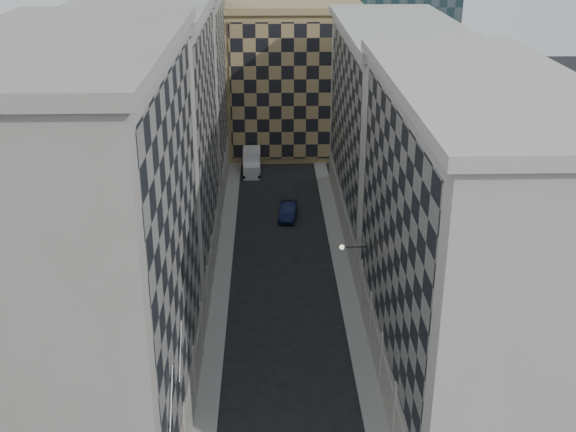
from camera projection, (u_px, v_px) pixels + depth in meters
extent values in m
cube|color=gray|center=(221.00, 283.00, 61.00)|extent=(1.50, 100.00, 0.15)
cube|color=gray|center=(345.00, 281.00, 61.28)|extent=(1.50, 100.00, 0.15)
cube|color=gray|center=(88.00, 266.00, 38.89)|extent=(10.00, 22.00, 23.00)
cube|color=gray|center=(177.00, 240.00, 38.43)|extent=(0.25, 19.36, 18.00)
cube|color=gray|center=(187.00, 414.00, 42.91)|extent=(0.45, 21.12, 3.20)
cube|color=gray|center=(60.00, 44.00, 34.22)|extent=(10.80, 22.80, 0.70)
cylinder|color=gray|center=(188.00, 378.00, 45.20)|extent=(0.90, 0.90, 4.40)
cylinder|color=gray|center=(196.00, 330.00, 50.25)|extent=(0.90, 0.90, 4.40)
cube|color=gray|center=(149.00, 150.00, 59.30)|extent=(10.00, 22.00, 22.00)
cube|color=gray|center=(207.00, 132.00, 58.84)|extent=(0.25, 19.36, 17.00)
cube|color=gray|center=(212.00, 252.00, 63.13)|extent=(0.45, 21.12, 3.20)
cube|color=gray|center=(137.00, 7.00, 54.83)|extent=(10.80, 22.80, 0.70)
cylinder|color=gray|center=(202.00, 292.00, 55.31)|extent=(0.90, 0.90, 4.40)
cylinder|color=gray|center=(208.00, 260.00, 60.36)|extent=(0.90, 0.90, 4.40)
cylinder|color=gray|center=(212.00, 232.00, 65.42)|extent=(0.90, 0.90, 4.40)
cylinder|color=gray|center=(216.00, 209.00, 70.47)|extent=(0.90, 0.90, 4.40)
cube|color=gray|center=(178.00, 93.00, 79.71)|extent=(10.00, 22.00, 21.00)
cube|color=gray|center=(222.00, 79.00, 79.25)|extent=(0.25, 19.36, 16.00)
cube|color=gray|center=(225.00, 168.00, 83.34)|extent=(0.45, 21.12, 3.20)
cylinder|color=gray|center=(219.00, 189.00, 75.52)|extent=(0.90, 0.90, 4.40)
cylinder|color=gray|center=(222.00, 171.00, 80.58)|extent=(0.90, 0.90, 4.40)
cylinder|color=gray|center=(224.00, 156.00, 85.63)|extent=(0.90, 0.90, 4.40)
cylinder|color=gray|center=(227.00, 142.00, 90.69)|extent=(0.90, 0.90, 4.40)
cube|color=#B8B3A8|center=(470.00, 253.00, 43.75)|extent=(10.00, 26.00, 20.00)
cube|color=gray|center=(391.00, 232.00, 43.03)|extent=(0.25, 22.88, 15.00)
cube|color=#B8B3A8|center=(384.00, 370.00, 46.93)|extent=(0.45, 24.96, 3.20)
cube|color=#B8B3A8|center=(489.00, 85.00, 39.68)|extent=(10.80, 26.80, 0.70)
cylinder|color=#B8B3A8|center=(401.00, 414.00, 41.92)|extent=(0.90, 0.90, 4.40)
cylinder|color=#B8B3A8|center=(387.00, 362.00, 46.69)|extent=(0.90, 0.90, 4.40)
cylinder|color=#B8B3A8|center=(375.00, 320.00, 51.47)|extent=(0.90, 0.90, 4.40)
cylinder|color=#B8B3A8|center=(366.00, 285.00, 56.25)|extent=(0.90, 0.90, 4.40)
cube|color=#B8B3A8|center=(395.00, 133.00, 68.76)|extent=(10.00, 28.00, 19.00)
cube|color=gray|center=(345.00, 119.00, 68.04)|extent=(0.25, 24.64, 14.00)
cube|color=#B8B3A8|center=(343.00, 210.00, 71.74)|extent=(0.45, 26.88, 3.20)
cube|color=#B8B3A8|center=(402.00, 28.00, 64.88)|extent=(10.80, 28.80, 0.70)
cube|color=tan|center=(292.00, 80.00, 92.60)|extent=(16.00, 14.00, 18.00)
cube|color=tan|center=(294.00, 93.00, 86.08)|extent=(15.20, 0.25, 16.50)
cube|color=tan|center=(292.00, 4.00, 88.90)|extent=(16.80, 14.80, 0.80)
cube|color=#312C26|center=(275.00, 24.00, 103.45)|extent=(6.00, 6.00, 28.00)
cylinder|color=gray|center=(171.00, 399.00, 33.97)|extent=(0.10, 2.33, 2.33)
cylinder|color=gray|center=(180.00, 351.00, 37.64)|extent=(0.10, 2.33, 2.33)
cylinder|color=black|center=(354.00, 247.00, 53.36)|extent=(1.80, 0.08, 0.08)
sphere|color=#FFE5B2|center=(342.00, 247.00, 53.33)|extent=(0.36, 0.36, 0.36)
cube|color=silver|center=(252.00, 171.00, 84.85)|extent=(1.97, 2.15, 1.60)
cube|color=silver|center=(252.00, 160.00, 86.75)|extent=(2.07, 3.21, 2.76)
cylinder|color=black|center=(244.00, 176.00, 84.33)|extent=(0.27, 0.80, 0.80)
cylinder|color=black|center=(259.00, 176.00, 84.38)|extent=(0.27, 0.80, 0.80)
cylinder|color=black|center=(245.00, 165.00, 88.08)|extent=(0.27, 0.80, 0.80)
cylinder|color=black|center=(259.00, 165.00, 88.14)|extent=(0.27, 0.80, 0.80)
imported|color=#0F1738|center=(288.00, 211.00, 73.81)|extent=(2.17, 4.84, 1.54)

